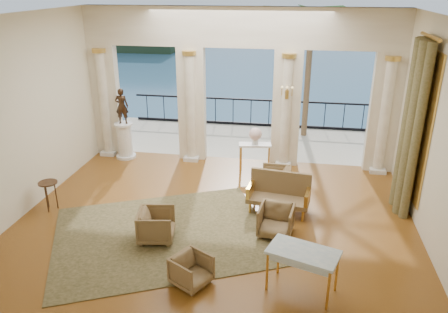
% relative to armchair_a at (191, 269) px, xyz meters
% --- Properties ---
extents(floor, '(9.00, 9.00, 0.00)m').
position_rel_armchair_a_xyz_m(floor, '(-0.00, 2.14, -0.32)').
color(floor, '#552D0C').
rests_on(floor, ground).
extents(room_walls, '(9.00, 9.00, 9.00)m').
position_rel_armchair_a_xyz_m(room_walls, '(-0.00, 1.02, 2.56)').
color(room_walls, white).
rests_on(room_walls, ground).
extents(arcade, '(9.00, 0.56, 4.50)m').
position_rel_armchair_a_xyz_m(arcade, '(-0.00, 5.96, 2.27)').
color(arcade, beige).
rests_on(arcade, ground).
extents(terrace, '(10.00, 3.60, 0.10)m').
position_rel_armchair_a_xyz_m(terrace, '(-0.00, 7.94, -0.37)').
color(terrace, '#B5AC98').
rests_on(terrace, ground).
extents(balustrade, '(9.00, 0.06, 1.03)m').
position_rel_armchair_a_xyz_m(balustrade, '(-0.00, 9.54, 0.09)').
color(balustrade, black).
rests_on(balustrade, terrace).
extents(palm_tree, '(2.00, 2.00, 4.50)m').
position_rel_armchair_a_xyz_m(palm_tree, '(2.00, 8.74, 3.77)').
color(palm_tree, '#4C3823').
rests_on(palm_tree, terrace).
extents(headland, '(22.00, 18.00, 6.00)m').
position_rel_armchair_a_xyz_m(headland, '(-30.00, 72.14, -3.32)').
color(headland, black).
rests_on(headland, sea).
extents(sea, '(160.00, 160.00, 0.00)m').
position_rel_armchair_a_xyz_m(sea, '(-0.00, 62.14, -6.32)').
color(sea, '#29597B').
rests_on(sea, ground).
extents(curtain, '(0.33, 1.40, 4.09)m').
position_rel_armchair_a_xyz_m(curtain, '(4.28, 3.64, 1.70)').
color(curtain, brown).
rests_on(curtain, ground).
extents(window_frame, '(0.04, 1.60, 3.40)m').
position_rel_armchair_a_xyz_m(window_frame, '(4.47, 3.64, 1.78)').
color(window_frame, gold).
rests_on(window_frame, room_walls).
extents(wall_sconce, '(0.30, 0.11, 0.33)m').
position_rel_armchair_a_xyz_m(wall_sconce, '(1.40, 5.65, 1.91)').
color(wall_sconce, gold).
rests_on(wall_sconce, arcade).
extents(rug, '(5.61, 5.11, 0.02)m').
position_rel_armchair_a_xyz_m(rug, '(-1.01, 1.49, -0.31)').
color(rug, '#34361B').
rests_on(rug, ground).
extents(armchair_a, '(0.81, 0.82, 0.63)m').
position_rel_armchair_a_xyz_m(armchair_a, '(0.00, 0.00, 0.00)').
color(armchair_a, '#43351F').
rests_on(armchair_a, ground).
extents(armchair_b, '(0.79, 0.75, 0.74)m').
position_rel_armchair_a_xyz_m(armchair_b, '(1.40, 1.94, 0.05)').
color(armchair_b, '#43351F').
rests_on(armchair_b, ground).
extents(armchair_c, '(0.73, 0.77, 0.77)m').
position_rel_armchair_a_xyz_m(armchair_c, '(1.26, 3.94, 0.07)').
color(armchair_c, '#43351F').
rests_on(armchair_c, ground).
extents(armchair_d, '(0.79, 0.83, 0.75)m').
position_rel_armchair_a_xyz_m(armchair_d, '(-1.08, 1.32, 0.06)').
color(armchair_d, '#43351F').
rests_on(armchair_d, ground).
extents(settee, '(1.51, 0.79, 0.96)m').
position_rel_armchair_a_xyz_m(settee, '(1.40, 3.02, 0.16)').
color(settee, '#43351F').
rests_on(settee, ground).
extents(game_table, '(1.34, 1.00, 0.82)m').
position_rel_armchair_a_xyz_m(game_table, '(1.96, 0.16, 0.42)').
color(game_table, '#9BB9C7').
rests_on(game_table, ground).
extents(pedestal, '(0.61, 0.61, 1.11)m').
position_rel_armchair_a_xyz_m(pedestal, '(-3.48, 5.64, 0.22)').
color(pedestal, silver).
rests_on(pedestal, ground).
extents(statue, '(0.42, 0.30, 1.08)m').
position_rel_armchair_a_xyz_m(statue, '(-3.48, 5.64, 1.34)').
color(statue, '#302015').
rests_on(statue, pedestal).
extents(console_table, '(0.95, 0.48, 0.86)m').
position_rel_armchair_a_xyz_m(console_table, '(0.60, 5.19, 0.40)').
color(console_table, silver).
rests_on(console_table, ground).
extents(urn, '(0.36, 0.36, 0.47)m').
position_rel_armchair_a_xyz_m(urn, '(0.60, 5.19, 0.82)').
color(urn, silver).
rests_on(urn, console_table).
extents(side_table, '(0.44, 0.44, 0.72)m').
position_rel_armchair_a_xyz_m(side_table, '(-4.00, 2.16, 0.30)').
color(side_table, black).
rests_on(side_table, ground).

